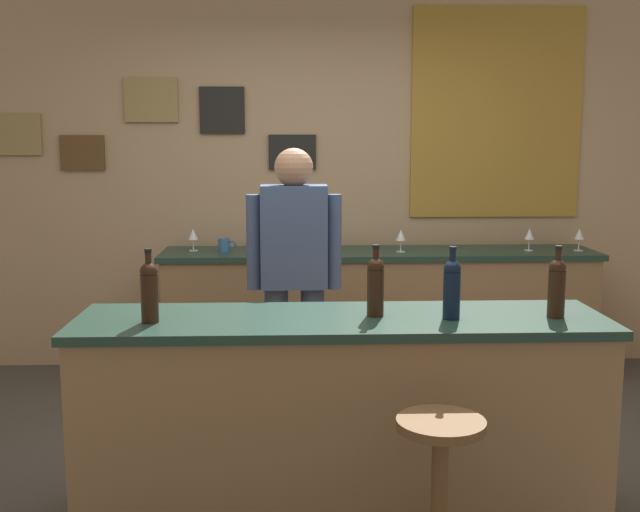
{
  "coord_description": "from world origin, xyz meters",
  "views": [
    {
      "loc": [
        -0.21,
        -3.52,
        1.66
      ],
      "look_at": [
        -0.06,
        0.45,
        1.05
      ],
      "focal_mm": 42.45,
      "sensor_mm": 36.0,
      "label": 1
    }
  ],
  "objects_px": {
    "wine_glass_c": "(529,235)",
    "wine_bottle_b": "(376,284)",
    "wine_glass_d": "(579,235)",
    "coffee_mug": "(224,245)",
    "bartender": "(294,273)",
    "wine_glass_b": "(401,236)",
    "wine_bottle_d": "(557,286)",
    "wine_bottle_a": "(149,290)",
    "wine_glass_a": "(193,235)",
    "wine_bottle_c": "(452,287)",
    "bar_stool": "(440,478)"
  },
  "relations": [
    {
      "from": "coffee_mug",
      "to": "wine_bottle_d",
      "type": "bearing_deg",
      "value": -52.95
    },
    {
      "from": "bartender",
      "to": "bar_stool",
      "type": "relative_size",
      "value": 2.38
    },
    {
      "from": "wine_glass_b",
      "to": "coffee_mug",
      "type": "xyz_separation_m",
      "value": [
        -1.21,
        0.05,
        -0.06
      ]
    },
    {
      "from": "wine_bottle_a",
      "to": "wine_bottle_c",
      "type": "relative_size",
      "value": 1.0
    },
    {
      "from": "wine_glass_c",
      "to": "coffee_mug",
      "type": "distance_m",
      "value": 2.11
    },
    {
      "from": "wine_bottle_a",
      "to": "wine_glass_c",
      "type": "height_order",
      "value": "wine_bottle_a"
    },
    {
      "from": "coffee_mug",
      "to": "bar_stool",
      "type": "bearing_deg",
      "value": -69.33
    },
    {
      "from": "wine_bottle_b",
      "to": "wine_bottle_c",
      "type": "height_order",
      "value": "same"
    },
    {
      "from": "wine_bottle_b",
      "to": "wine_bottle_c",
      "type": "xyz_separation_m",
      "value": [
        0.31,
        -0.07,
        0.0
      ]
    },
    {
      "from": "wine_glass_b",
      "to": "wine_glass_d",
      "type": "xyz_separation_m",
      "value": [
        1.24,
        0.01,
        0.0
      ]
    },
    {
      "from": "wine_bottle_b",
      "to": "wine_bottle_d",
      "type": "distance_m",
      "value": 0.76
    },
    {
      "from": "wine_bottle_c",
      "to": "coffee_mug",
      "type": "distance_m",
      "value": 2.38
    },
    {
      "from": "coffee_mug",
      "to": "wine_bottle_b",
      "type": "bearing_deg",
      "value": -68.08
    },
    {
      "from": "wine_glass_b",
      "to": "wine_glass_d",
      "type": "relative_size",
      "value": 1.0
    },
    {
      "from": "wine_bottle_b",
      "to": "wine_bottle_d",
      "type": "bearing_deg",
      "value": -4.39
    },
    {
      "from": "wine_bottle_a",
      "to": "wine_glass_a",
      "type": "distance_m",
      "value": 2.16
    },
    {
      "from": "wine_glass_b",
      "to": "wine_bottle_d",
      "type": "bearing_deg",
      "value": -79.91
    },
    {
      "from": "wine_glass_b",
      "to": "wine_glass_a",
      "type": "bearing_deg",
      "value": 176.1
    },
    {
      "from": "wine_glass_d",
      "to": "coffee_mug",
      "type": "xyz_separation_m",
      "value": [
        -2.46,
        0.04,
        -0.06
      ]
    },
    {
      "from": "bartender",
      "to": "coffee_mug",
      "type": "bearing_deg",
      "value": 113.94
    },
    {
      "from": "wine_glass_c",
      "to": "wine_bottle_b",
      "type": "bearing_deg",
      "value": -122.88
    },
    {
      "from": "bar_stool",
      "to": "wine_bottle_d",
      "type": "xyz_separation_m",
      "value": [
        0.59,
        0.53,
        0.6
      ]
    },
    {
      "from": "wine_bottle_a",
      "to": "wine_glass_b",
      "type": "xyz_separation_m",
      "value": [
        1.33,
        2.06,
        -0.05
      ]
    },
    {
      "from": "wine_bottle_a",
      "to": "wine_glass_a",
      "type": "xyz_separation_m",
      "value": [
        -0.1,
        2.16,
        -0.05
      ]
    },
    {
      "from": "wine_bottle_a",
      "to": "wine_glass_c",
      "type": "relative_size",
      "value": 1.97
    },
    {
      "from": "bartender",
      "to": "coffee_mug",
      "type": "relative_size",
      "value": 12.96
    },
    {
      "from": "bar_stool",
      "to": "wine_bottle_a",
      "type": "xyz_separation_m",
      "value": [
        -1.11,
        0.51,
        0.6
      ]
    },
    {
      "from": "bar_stool",
      "to": "coffee_mug",
      "type": "height_order",
      "value": "coffee_mug"
    },
    {
      "from": "wine_glass_c",
      "to": "coffee_mug",
      "type": "height_order",
      "value": "wine_glass_c"
    },
    {
      "from": "wine_bottle_d",
      "to": "wine_glass_d",
      "type": "xyz_separation_m",
      "value": [
        0.88,
        2.05,
        -0.05
      ]
    },
    {
      "from": "bartender",
      "to": "wine_bottle_c",
      "type": "relative_size",
      "value": 5.29
    },
    {
      "from": "wine_bottle_d",
      "to": "wine_glass_c",
      "type": "height_order",
      "value": "wine_bottle_d"
    },
    {
      "from": "bartender",
      "to": "wine_bottle_d",
      "type": "relative_size",
      "value": 5.29
    },
    {
      "from": "wine_bottle_b",
      "to": "wine_bottle_c",
      "type": "relative_size",
      "value": 1.0
    },
    {
      "from": "wine_bottle_a",
      "to": "wine_bottle_b",
      "type": "height_order",
      "value": "same"
    },
    {
      "from": "wine_bottle_c",
      "to": "wine_glass_b",
      "type": "xyz_separation_m",
      "value": [
        0.08,
        2.05,
        -0.05
      ]
    },
    {
      "from": "wine_bottle_a",
      "to": "wine_glass_d",
      "type": "bearing_deg",
      "value": 38.79
    },
    {
      "from": "wine_glass_d",
      "to": "wine_bottle_a",
      "type": "bearing_deg",
      "value": -141.21
    },
    {
      "from": "bartender",
      "to": "wine_glass_d",
      "type": "bearing_deg",
      "value": 27.54
    },
    {
      "from": "wine_glass_a",
      "to": "bartender",
      "type": "bearing_deg",
      "value": -58.24
    },
    {
      "from": "wine_bottle_a",
      "to": "wine_glass_d",
      "type": "distance_m",
      "value": 3.31
    },
    {
      "from": "wine_glass_c",
      "to": "wine_glass_b",
      "type": "bearing_deg",
      "value": -178.64
    },
    {
      "from": "wine_glass_a",
      "to": "wine_bottle_d",
      "type": "bearing_deg",
      "value": -50.0
    },
    {
      "from": "wine_bottle_a",
      "to": "wine_bottle_b",
      "type": "relative_size",
      "value": 1.0
    },
    {
      "from": "bartender",
      "to": "wine_bottle_c",
      "type": "height_order",
      "value": "bartender"
    },
    {
      "from": "wine_glass_a",
      "to": "wine_glass_c",
      "type": "xyz_separation_m",
      "value": [
        2.33,
        -0.08,
        0.0
      ]
    },
    {
      "from": "bartender",
      "to": "wine_glass_c",
      "type": "height_order",
      "value": "bartender"
    },
    {
      "from": "wine_bottle_d",
      "to": "wine_glass_a",
      "type": "xyz_separation_m",
      "value": [
        -1.79,
        2.14,
        -0.05
      ]
    },
    {
      "from": "wine_glass_a",
      "to": "coffee_mug",
      "type": "xyz_separation_m",
      "value": [
        0.22,
        -0.05,
        -0.06
      ]
    },
    {
      "from": "wine_bottle_a",
      "to": "coffee_mug",
      "type": "relative_size",
      "value": 2.45
    }
  ]
}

